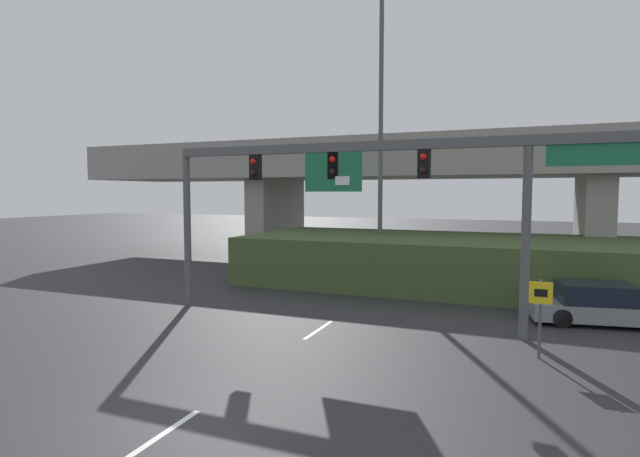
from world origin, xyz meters
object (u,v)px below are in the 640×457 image
object	(u,v)px
speed_limit_sign	(540,307)
parked_sedan_near_right	(599,305)
signal_gantry	(367,176)
highway_light_pole_near	(381,108)

from	to	relation	value
speed_limit_sign	parked_sedan_near_right	distance (m)	5.28
signal_gantry	speed_limit_sign	xyz separation A→B (m)	(5.51, -1.79, -3.69)
signal_gantry	highway_light_pole_near	distance (m)	10.25
signal_gantry	parked_sedan_near_right	size ratio (longest dim) A/B	3.33
signal_gantry	highway_light_pole_near	world-z (taller)	highway_light_pole_near
parked_sedan_near_right	highway_light_pole_near	bearing A→B (deg)	137.77
speed_limit_sign	highway_light_pole_near	bearing A→B (deg)	124.31
signal_gantry	speed_limit_sign	size ratio (longest dim) A/B	7.48
signal_gantry	parked_sedan_near_right	world-z (taller)	signal_gantry
speed_limit_sign	parked_sedan_near_right	xyz separation A→B (m)	(2.04, 4.81, -0.77)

